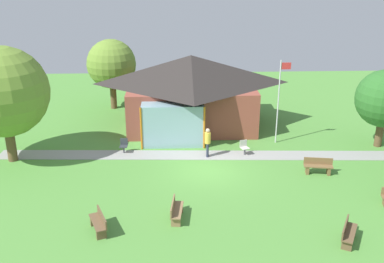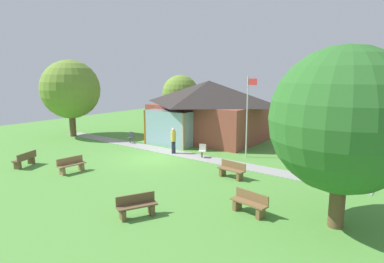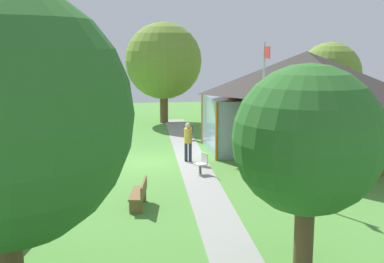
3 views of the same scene
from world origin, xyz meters
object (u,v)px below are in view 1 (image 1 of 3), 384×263
Objects in this scene: flagpole at (279,98)px; bench_front_right at (348,233)px; bench_mid_right at (318,166)px; patio_chair_lawn_spare at (244,148)px; tree_behind_pavilion_left at (111,64)px; patio_chair_west at (124,146)px; bench_front_center at (176,211)px; tree_west_hedge at (3,92)px; pavilion at (190,90)px; bench_front_left at (99,223)px; visitor_on_path at (208,140)px.

bench_front_right is (0.65, -10.53, -2.46)m from flagpole.
bench_mid_right is (0.64, 6.18, 0.00)m from bench_front_right.
tree_behind_pavilion_left is at bearing -67.39° from patio_chair_lawn_spare.
patio_chair_west is 0.17× the size of tree_behind_pavilion_left.
bench_front_center is 0.30× the size of tree_behind_pavilion_left.
bench_front_center is 11.80m from tree_west_hedge.
flagpole is at bearing 150.12° from bench_front_center.
pavilion is 1.79× the size of flagpole.
bench_front_left is at bearing -51.10° from tree_west_hedge.
bench_mid_right is at bearing -73.51° from flagpole.
tree_west_hedge reaches higher than bench_front_center.
tree_west_hedge is at bearing -90.05° from bench_front_right.
patio_chair_west is at bearing -151.54° from bench_front_center.
patio_chair_west is at bearing -7.80° from bench_mid_right.
visitor_on_path is (-5.68, 2.36, 0.62)m from bench_mid_right.
patio_chair_lawn_spare reaches higher than bench_front_right.
bench_front_center is 1.79× the size of patio_chair_west.
visitor_on_path is (5.06, 7.38, 0.62)m from bench_front_left.
bench_front_center is at bearing 170.78° from visitor_on_path.
bench_front_left is at bearing 33.83° from bench_mid_right.
bench_front_left is (-9.45, -9.37, -2.46)m from flagpole.
flagpole is 13.02m from tree_behind_pavilion_left.
flagpole is at bearing -64.72° from bench_mid_right.
bench_mid_right is 0.89× the size of visitor_on_path.
bench_mid_right is at bearing -50.04° from pavilion.
visitor_on_path is at bearing -14.81° from patio_chair_lawn_spare.
flagpole reaches higher than patio_chair_lawn_spare.
patio_chair_west is 7.16m from tree_west_hedge.
flagpole reaches higher than visitor_on_path.
pavilion is at bearing -178.84° from bench_front_center.
visitor_on_path is (-4.40, -2.00, -1.84)m from flagpole.
bench_mid_right is 1.80× the size of patio_chair_lawn_spare.
bench_front_right is 0.99× the size of bench_mid_right.
tree_west_hedge is at bearing -152.21° from pavilion.
bench_front_center is 16.69m from tree_behind_pavilion_left.
tree_west_hedge reaches higher than visitor_on_path.
patio_chair_lawn_spare is at bearing -27.42° from bench_mid_right.
pavilion is 6.00× the size of bench_front_center.
tree_behind_pavilion_left is at bearing -119.23° from bench_front_right.
bench_mid_right is at bearing -7.97° from tree_west_hedge.
pavilion is at bearing -41.26° from bench_mid_right.
bench_mid_right is 10.98m from patio_chair_west.
visitor_on_path is 11.48m from tree_behind_pavilion_left.
flagpole reaches higher than bench_front_left.
tree_behind_pavilion_left is at bearing 145.58° from pavilion.
bench_mid_right is at bearing -86.71° from bench_front_left.
bench_front_center is (-1.06, -11.91, -2.08)m from pavilion.
bench_front_right is 0.30× the size of tree_behind_pavilion_left.
pavilion is 5.93× the size of bench_front_left.
pavilion is 5.61m from visitor_on_path.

